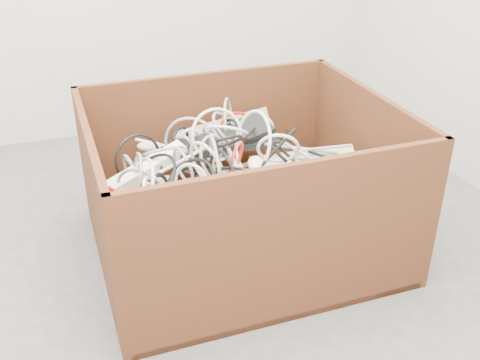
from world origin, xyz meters
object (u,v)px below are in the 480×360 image
object	(u,v)px
cardboard_box	(238,215)
power_strip_right	(222,203)
vga_plug	(314,162)
power_strip_left	(145,170)

from	to	relation	value
cardboard_box	power_strip_right	xyz separation A→B (m)	(-0.12, -0.17, 0.17)
vga_plug	cardboard_box	bearing A→B (deg)	-142.34
cardboard_box	power_strip_left	size ratio (longest dim) A/B	3.30
power_strip_left	vga_plug	size ratio (longest dim) A/B	7.44
cardboard_box	power_strip_right	size ratio (longest dim) A/B	3.85
cardboard_box	vga_plug	xyz separation A→B (m)	(0.30, -0.03, 0.20)
cardboard_box	vga_plug	size ratio (longest dim) A/B	24.55
power_strip_left	cardboard_box	bearing A→B (deg)	-27.75
cardboard_box	power_strip_left	world-z (taller)	cardboard_box
cardboard_box	power_strip_left	xyz separation A→B (m)	(-0.34, 0.07, 0.23)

